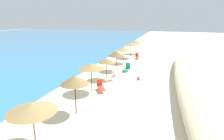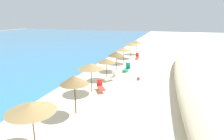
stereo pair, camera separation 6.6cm
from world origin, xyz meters
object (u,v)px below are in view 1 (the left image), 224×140
object	(u,v)px
beach_umbrella_7	(124,49)
lounge_chair_2	(127,68)
beach_umbrella_6	(116,54)
lounge_chair_1	(101,87)
lounge_chair_0	(111,77)
beach_umbrella_2	(32,108)
beach_umbrella_5	(107,61)
beach_umbrella_3	(75,80)
beach_umbrella_4	(91,66)
beach_umbrella_8	(131,44)
beach_umbrella_9	(136,42)
lounge_chair_3	(137,56)
beach_ball	(138,79)

from	to	relation	value
beach_umbrella_7	lounge_chair_2	world-z (taller)	beach_umbrella_7
beach_umbrella_6	lounge_chair_1	xyz separation A→B (m)	(-7.42, -0.56, -1.89)
beach_umbrella_6	lounge_chair_0	size ratio (longest dim) A/B	1.71
beach_umbrella_2	beach_umbrella_5	size ratio (longest dim) A/B	1.09
beach_umbrella_3	lounge_chair_2	bearing A→B (deg)	-4.56
beach_umbrella_4	beach_umbrella_3	bearing A→B (deg)	-172.70
beach_umbrella_8	beach_umbrella_9	world-z (taller)	beach_umbrella_8
beach_umbrella_4	beach_umbrella_9	world-z (taller)	beach_umbrella_4
beach_umbrella_8	lounge_chair_1	distance (m)	16.27
beach_umbrella_5	beach_umbrella_7	bearing A→B (deg)	0.79
beach_umbrella_4	lounge_chair_1	size ratio (longest dim) A/B	1.72
beach_umbrella_2	beach_umbrella_3	bearing A→B (deg)	-4.91
lounge_chair_3	beach_umbrella_3	bearing A→B (deg)	70.96
beach_umbrella_3	beach_umbrella_9	size ratio (longest dim) A/B	1.11
beach_umbrella_2	beach_umbrella_3	xyz separation A→B (m)	(4.17, -0.36, 0.27)
beach_umbrella_3	beach_umbrella_7	size ratio (longest dim) A/B	1.19
beach_ball	lounge_chair_3	bearing A→B (deg)	10.68
beach_umbrella_8	lounge_chair_0	world-z (taller)	beach_umbrella_8
lounge_chair_3	beach_ball	xyz separation A→B (m)	(-11.59, -2.18, -0.22)
beach_umbrella_6	lounge_chair_0	xyz separation A→B (m)	(-4.21, -0.60, -1.85)
beach_umbrella_3	beach_umbrella_6	xyz separation A→B (m)	(12.36, 0.41, -0.32)
beach_umbrella_6	beach_umbrella_3	bearing A→B (deg)	-178.10
beach_umbrella_8	beach_ball	distance (m)	12.48
beach_umbrella_9	beach_umbrella_5	bearing A→B (deg)	178.74
beach_umbrella_5	lounge_chair_0	bearing A→B (deg)	-119.35
lounge_chair_1	beach_ball	bearing A→B (deg)	-156.58
beach_umbrella_8	beach_umbrella_4	bearing A→B (deg)	179.17
lounge_chair_1	beach_ball	size ratio (longest dim) A/B	4.39
beach_umbrella_6	beach_umbrella_7	world-z (taller)	beach_umbrella_6
beach_umbrella_9	lounge_chair_0	world-z (taller)	beach_umbrella_9
beach_umbrella_5	lounge_chair_1	bearing A→B (deg)	-170.54
beach_umbrella_3	beach_ball	xyz separation A→B (m)	(9.28, -3.11, -2.45)
beach_umbrella_4	lounge_chair_3	bearing A→B (deg)	-5.11
beach_umbrella_4	lounge_chair_1	distance (m)	2.33
beach_umbrella_4	beach_umbrella_8	size ratio (longest dim) A/B	1.04
beach_umbrella_2	lounge_chair_1	bearing A→B (deg)	-3.21
lounge_chair_1	beach_umbrella_7	bearing A→B (deg)	-118.98
beach_umbrella_5	beach_umbrella_6	xyz separation A→B (m)	(3.86, -0.03, 0.10)
beach_umbrella_9	lounge_chair_3	bearing A→B (deg)	-167.00
beach_umbrella_4	beach_umbrella_5	world-z (taller)	beach_umbrella_4
beach_umbrella_7	beach_umbrella_9	bearing A→B (deg)	-3.33
beach_umbrella_5	lounge_chair_2	size ratio (longest dim) A/B	1.74
beach_ball	lounge_chair_0	bearing A→B (deg)	111.29
beach_umbrella_9	lounge_chair_0	size ratio (longest dim) A/B	1.73
lounge_chair_3	beach_umbrella_4	bearing A→B (deg)	68.38
lounge_chair_2	lounge_chair_3	size ratio (longest dim) A/B	0.97
lounge_chair_0	lounge_chair_3	size ratio (longest dim) A/B	1.06
beach_umbrella_4	beach_umbrella_9	size ratio (longest dim) A/B	1.05
beach_umbrella_4	beach_umbrella_9	distance (m)	20.86
beach_umbrella_5	beach_umbrella_9	xyz separation A→B (m)	(16.70, -0.37, 0.13)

